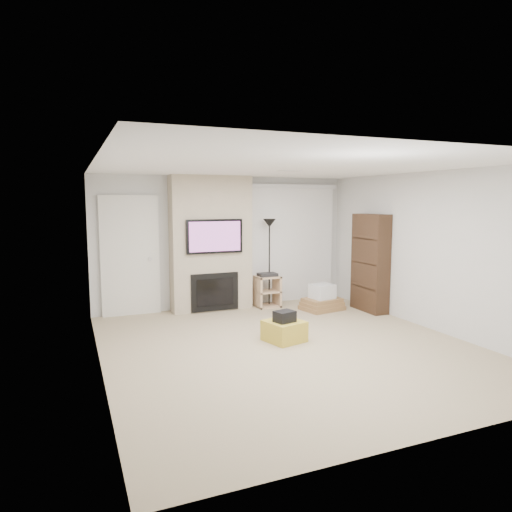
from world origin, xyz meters
name	(u,v)px	position (x,y,z in m)	size (l,w,h in m)	color
floor	(288,346)	(0.00, 0.00, 0.00)	(5.00, 5.50, 0.00)	tan
ceiling	(290,166)	(0.00, 0.00, 2.50)	(5.00, 5.50, 0.00)	white
wall_back	(225,242)	(0.00, 2.75, 1.25)	(5.00, 2.50, 0.00)	silver
wall_front	(439,297)	(0.00, -2.75, 1.25)	(5.00, 2.50, 0.00)	silver
wall_left	(98,269)	(-2.50, 0.00, 1.25)	(5.50, 2.50, 0.00)	silver
wall_right	(431,251)	(2.50, 0.00, 1.25)	(5.50, 2.50, 0.00)	silver
hvac_vent	(290,171)	(0.40, 0.80, 2.50)	(0.35, 0.18, 0.01)	silver
ottoman	(284,331)	(0.05, 0.25, 0.15)	(0.50, 0.50, 0.30)	gold
black_bag	(285,316)	(0.03, 0.20, 0.38)	(0.28, 0.22, 0.16)	black
fireplace_wall	(211,244)	(-0.35, 2.54, 1.24)	(1.50, 0.47, 2.50)	#B2A38B
entry_door	(130,257)	(-1.80, 2.71, 1.05)	(1.02, 0.11, 2.14)	silver
vertical_blinds	(291,239)	(1.40, 2.70, 1.27)	(1.98, 0.10, 2.37)	silver
floor_lamp	(269,238)	(0.79, 2.44, 1.33)	(0.25, 0.25, 1.69)	black
av_stand	(267,289)	(0.71, 2.34, 0.35)	(0.45, 0.38, 0.66)	#D2AB83
box_stack	(322,300)	(1.56, 1.71, 0.18)	(0.81, 0.66, 0.49)	olive
bookshelf	(370,263)	(2.34, 1.33, 0.90)	(0.30, 0.80, 1.80)	black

